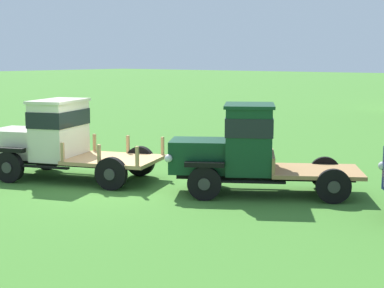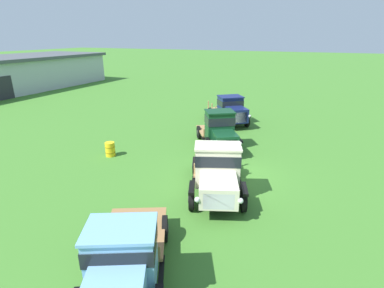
{
  "view_description": "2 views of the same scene",
  "coord_description": "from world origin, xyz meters",
  "px_view_note": "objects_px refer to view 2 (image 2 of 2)",
  "views": [
    {
      "loc": [
        11.39,
        -11.13,
        3.52
      ],
      "look_at": [
        0.83,
        2.23,
        1.0
      ],
      "focal_mm": 55.0,
      "sensor_mm": 36.0,
      "label": 1
    },
    {
      "loc": [
        -12.85,
        -3.75,
        6.45
      ],
      "look_at": [
        0.83,
        2.23,
        1.0
      ],
      "focal_mm": 28.0,
      "sensor_mm": 36.0,
      "label": 2
    }
  ],
  "objects_px": {
    "farm_shed": "(1,74)",
    "vintage_truck_second_in_line": "(217,173)",
    "vintage_truck_midrow_center": "(220,130)",
    "vintage_truck_far_side": "(231,110)",
    "vintage_truck_foreground_near": "(122,266)",
    "oil_drum_beside_row": "(110,149)"
  },
  "relations": [
    {
      "from": "vintage_truck_midrow_center",
      "to": "vintage_truck_far_side",
      "type": "xyz_separation_m",
      "value": [
        5.41,
        0.94,
        -0.05
      ]
    },
    {
      "from": "vintage_truck_second_in_line",
      "to": "oil_drum_beside_row",
      "type": "relative_size",
      "value": 6.72
    },
    {
      "from": "vintage_truck_midrow_center",
      "to": "oil_drum_beside_row",
      "type": "height_order",
      "value": "vintage_truck_midrow_center"
    },
    {
      "from": "vintage_truck_far_side",
      "to": "vintage_truck_midrow_center",
      "type": "bearing_deg",
      "value": -170.09
    },
    {
      "from": "farm_shed",
      "to": "vintage_truck_midrow_center",
      "type": "xyz_separation_m",
      "value": [
        -8.19,
        -30.2,
        -0.82
      ]
    },
    {
      "from": "vintage_truck_midrow_center",
      "to": "oil_drum_beside_row",
      "type": "distance_m",
      "value": 6.38
    },
    {
      "from": "vintage_truck_foreground_near",
      "to": "vintage_truck_far_side",
      "type": "xyz_separation_m",
      "value": [
        16.72,
        2.24,
        0.02
      ]
    },
    {
      "from": "vintage_truck_foreground_near",
      "to": "oil_drum_beside_row",
      "type": "relative_size",
      "value": 6.84
    },
    {
      "from": "vintage_truck_foreground_near",
      "to": "oil_drum_beside_row",
      "type": "height_order",
      "value": "vintage_truck_foreground_near"
    },
    {
      "from": "vintage_truck_midrow_center",
      "to": "farm_shed",
      "type": "bearing_deg",
      "value": 74.83
    },
    {
      "from": "vintage_truck_far_side",
      "to": "oil_drum_beside_row",
      "type": "relative_size",
      "value": 6.11
    },
    {
      "from": "farm_shed",
      "to": "vintage_truck_second_in_line",
      "type": "distance_m",
      "value": 34.72
    },
    {
      "from": "farm_shed",
      "to": "vintage_truck_far_side",
      "type": "xyz_separation_m",
      "value": [
        -2.78,
        -29.25,
        -0.87
      ]
    },
    {
      "from": "vintage_truck_foreground_near",
      "to": "oil_drum_beside_row",
      "type": "distance_m",
      "value": 10.29
    },
    {
      "from": "vintage_truck_far_side",
      "to": "farm_shed",
      "type": "bearing_deg",
      "value": 84.56
    },
    {
      "from": "farm_shed",
      "to": "vintage_truck_second_in_line",
      "type": "relative_size",
      "value": 4.85
    },
    {
      "from": "farm_shed",
      "to": "vintage_truck_far_side",
      "type": "height_order",
      "value": "farm_shed"
    },
    {
      "from": "vintage_truck_foreground_near",
      "to": "vintage_truck_midrow_center",
      "type": "bearing_deg",
      "value": 6.53
    },
    {
      "from": "farm_shed",
      "to": "vintage_truck_foreground_near",
      "type": "relative_size",
      "value": 4.76
    },
    {
      "from": "vintage_truck_midrow_center",
      "to": "vintage_truck_second_in_line",
      "type": "bearing_deg",
      "value": -162.39
    },
    {
      "from": "vintage_truck_foreground_near",
      "to": "vintage_truck_far_side",
      "type": "relative_size",
      "value": 1.12
    },
    {
      "from": "vintage_truck_second_in_line",
      "to": "oil_drum_beside_row",
      "type": "bearing_deg",
      "value": 74.28
    }
  ]
}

